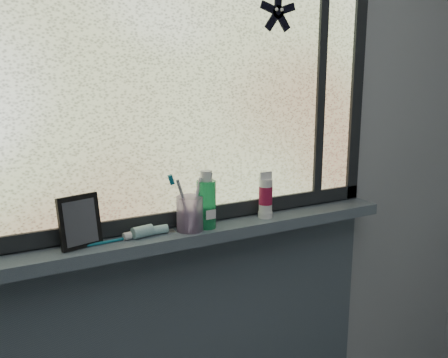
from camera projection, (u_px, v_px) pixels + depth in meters
The scene contains 13 objects.
wall_back at pixel (167, 157), 1.63m from camera, with size 3.00×0.01×2.50m, color #9EA3A8.
windowsill at pixel (178, 237), 1.62m from camera, with size 1.62×0.14×0.04m, color #495662.
window_pane at pixel (168, 70), 1.55m from camera, with size 1.50×0.01×1.00m, color silver.
frame_bottom at pixel (172, 218), 1.65m from camera, with size 1.60×0.03×0.05m, color black.
frame_right at pixel (356, 69), 1.91m from camera, with size 0.05×0.03×1.10m, color black.
frame_mullion at pixel (320, 69), 1.82m from camera, with size 0.04×0.03×1.00m, color black.
starfish_sticker at pixel (278, 12), 1.68m from camera, with size 0.15×0.02×0.15m, color black, non-canonical shape.
vanity_mirror at pixel (80, 221), 1.45m from camera, with size 0.13×0.06×0.16m, color black.
toothpaste_tube at pixel (149, 230), 1.56m from camera, with size 0.21×0.04×0.04m, color white, non-canonical shape.
toothbrush_cup at pixel (190, 214), 1.61m from camera, with size 0.09×0.09×0.11m, color #D8ACE4.
toothbrush_lying at pixel (108, 241), 1.50m from camera, with size 0.21×0.02×0.01m, color #0C5F74, non-canonical shape.
mouthwash_bottle at pixel (206, 199), 1.63m from camera, with size 0.06×0.06×0.16m, color #21AD5F.
cream_tube at pixel (266, 193), 1.74m from camera, with size 0.05×0.05×0.12m, color silver.
Camera 1 is at (-0.61, -0.19, 1.53)m, focal length 40.00 mm.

